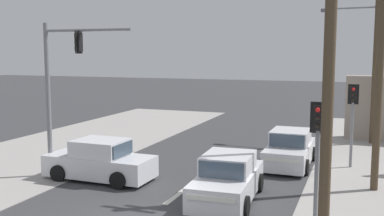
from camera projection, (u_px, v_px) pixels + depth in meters
The scene contains 12 objects.
lane_dash_mid at pixel (179, 194), 15.54m from camera, with size 0.20×2.40×0.01m, color silver.
lane_dash_far at pixel (221, 161), 20.19m from camera, with size 0.20×2.40×0.01m, color silver.
kerb_left_verge at pixel (6, 166), 19.43m from camera, with size 8.00×40.00×0.02m, color #A39E99.
utility_pole_foreground_right at pixel (323, 53), 9.85m from camera, with size 3.78×0.37×8.99m.
utility_pole_midground_right at pixel (382, 29), 15.27m from camera, with size 1.80×0.26×10.81m.
utility_pole_background_right at pixel (374, 43), 23.64m from camera, with size 3.78×0.48×10.06m.
traffic_signal_mast at pixel (59, 80), 17.25m from camera, with size 3.69×0.44×6.00m.
pedestal_signal_right_kerb at pixel (318, 144), 12.01m from camera, with size 0.44×0.30×3.56m.
pedestal_signal_far_median at pixel (353, 111), 18.84m from camera, with size 0.44×0.29×3.56m.
sedan_crossing_left at pixel (228, 180), 14.78m from camera, with size 2.05×4.31×1.56m.
sedan_oncoming_mid at pixel (290, 150), 19.39m from camera, with size 1.91×4.25×1.56m.
sedan_kerbside_parked at pixel (100, 161), 17.26m from camera, with size 4.26×1.94×1.56m.
Camera 1 is at (5.71, -10.95, 4.83)m, focal length 42.00 mm.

